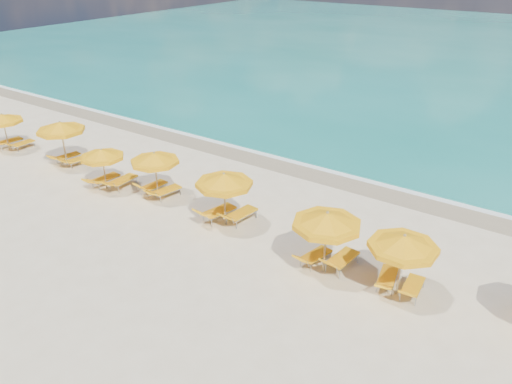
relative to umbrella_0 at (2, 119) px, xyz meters
The scene contains 26 objects.
ground_plane 16.72m from the umbrella_0, ahead, with size 120.00×120.00×0.00m, color beige.
ocean 51.02m from the umbrella_0, 70.99° to the left, with size 120.00×80.00×0.30m, color #15776C.
wet_sand_band 18.37m from the umbrella_0, 24.61° to the left, with size 120.00×2.60×0.01m, color tan.
foam_line 18.71m from the umbrella_0, 26.85° to the left, with size 120.00×1.20×0.03m, color white.
whitecap_near 20.30m from the umbrella_0, 58.34° to the left, with size 14.00×0.36×0.05m, color white.
umbrella_0 is the anchor object (origin of this frame).
umbrella_1 4.80m from the umbrella_0, ahead, with size 3.23×3.23×2.55m.
umbrella_2 8.91m from the umbrella_0, ahead, with size 2.80×2.80×2.14m.
umbrella_3 11.66m from the umbrella_0, ahead, with size 2.72×2.72×2.32m.
umbrella_4 15.95m from the umbrella_0, ahead, with size 2.53×2.53×2.46m.
umbrella_5 21.08m from the umbrella_0, ahead, with size 2.56×2.56×2.54m.
umbrella_6 23.76m from the umbrella_0, ahead, with size 3.12×3.12×2.40m.
lounger_0_left 1.77m from the umbrella_0, 146.35° to the left, with size 0.82×1.87×0.84m.
lounger_0_right 1.88m from the umbrella_0, 50.18° to the left, with size 0.59×1.71×0.66m.
lounger_1_left 4.79m from the umbrella_0, 10.82° to the left, with size 0.82×1.81×0.65m.
lounger_1_right 5.62m from the umbrella_0, ahead, with size 0.83×1.78×0.65m.
lounger_2_left 8.70m from the umbrella_0, ahead, with size 0.76×1.93×0.69m.
lounger_2_right 9.61m from the umbrella_0, ahead, with size 0.73×2.00×0.72m.
lounger_3_left 11.28m from the umbrella_0, ahead, with size 0.70×1.76×0.80m.
lounger_3_right 12.16m from the umbrella_0, ahead, with size 0.91×1.89×0.69m.
lounger_4_left 15.52m from the umbrella_0, ahead, with size 1.04×2.09×0.89m.
lounger_4_right 16.46m from the umbrella_0, ahead, with size 0.86×2.03×0.82m.
lounger_5_left 20.62m from the umbrella_0, ahead, with size 0.91×1.82×0.73m.
lounger_5_right 21.57m from the umbrella_0, ahead, with size 0.84×2.01×0.90m.
lounger_6_left 23.37m from the umbrella_0, ahead, with size 0.93×1.89×0.70m.
lounger_6_right 24.28m from the umbrella_0, ahead, with size 0.72×1.77×0.78m.
Camera 1 is at (11.14, -14.48, 10.78)m, focal length 35.00 mm.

